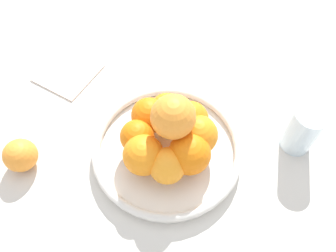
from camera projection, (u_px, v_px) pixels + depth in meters
The scene contains 6 objects.
ground_plane at pixel (168, 153), 0.67m from camera, with size 4.00×4.00×0.00m, color beige.
fruit_bowl at pixel (168, 149), 0.66m from camera, with size 0.30×0.30×0.03m.
orange_pile at pixel (171, 134), 0.61m from camera, with size 0.19×0.19×0.14m.
stray_orange at pixel (21, 155), 0.63m from camera, with size 0.07×0.07×0.07m, color orange.
drinking_glass at pixel (303, 130), 0.64m from camera, with size 0.06×0.06×0.10m, color silver.
napkin_folded at pixel (69, 72), 0.79m from camera, with size 0.13×0.13×0.01m, color beige.
Camera 1 is at (0.32, -0.00, 0.60)m, focal length 35.00 mm.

